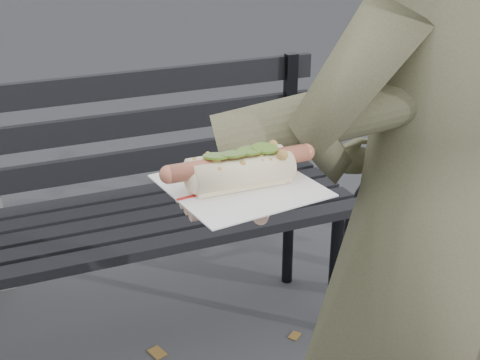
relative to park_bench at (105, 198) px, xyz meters
name	(u,v)px	position (x,y,z in m)	size (l,w,h in m)	color
park_bench	(105,198)	(0.00, 0.00, 0.00)	(1.50, 0.44, 0.88)	black
person	(419,234)	(0.39, -0.98, 0.29)	(0.59, 0.39, 1.62)	#4D4B33
held_hotdog	(340,123)	(0.19, -1.02, 0.54)	(0.63, 0.31, 0.20)	#4D4B33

